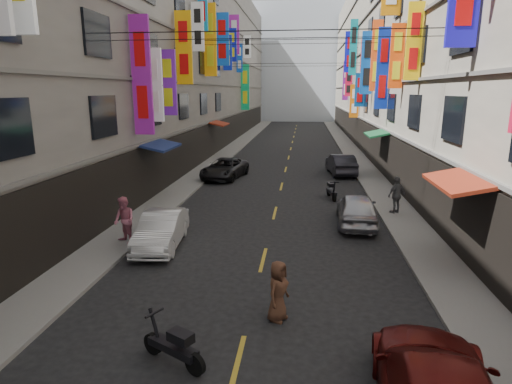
% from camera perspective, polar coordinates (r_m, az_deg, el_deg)
% --- Properties ---
extents(sidewalk_left, '(2.00, 90.00, 0.12)m').
position_cam_1_polar(sidewalk_left, '(39.27, -4.44, 4.84)').
color(sidewalk_left, slate).
rests_on(sidewalk_left, ground).
extents(sidewalk_right, '(2.00, 90.00, 0.12)m').
position_cam_1_polar(sidewalk_right, '(38.86, 13.27, 4.43)').
color(sidewalk_right, slate).
rests_on(sidewalk_right, ground).
extents(building_row_left, '(10.14, 90.00, 19.00)m').
position_cam_1_polar(building_row_left, '(40.57, -13.47, 18.15)').
color(building_row_left, gray).
rests_on(building_row_left, ground).
extents(building_row_right, '(10.14, 90.00, 19.00)m').
position_cam_1_polar(building_row_right, '(39.78, 23.05, 17.59)').
color(building_row_right, '#ACA491').
rests_on(building_row_right, ground).
extents(haze_block, '(18.00, 8.00, 22.00)m').
position_cam_1_polar(haze_block, '(88.31, 5.77, 16.63)').
color(haze_block, silver).
rests_on(haze_block, ground).
extents(shop_signage, '(14.00, 55.00, 12.21)m').
position_cam_1_polar(shop_signage, '(31.21, 3.81, 19.41)').
color(shop_signage, '#0F18AF').
rests_on(shop_signage, ground).
extents(street_awnings, '(13.99, 35.20, 0.41)m').
position_cam_1_polar(street_awnings, '(22.48, -0.27, 6.09)').
color(street_awnings, '#165523').
rests_on(street_awnings, ground).
extents(overhead_cables, '(14.00, 38.04, 1.24)m').
position_cam_1_polar(overhead_cables, '(26.35, 3.69, 19.77)').
color(overhead_cables, black).
rests_on(overhead_cables, ground).
extents(lane_markings, '(0.12, 80.20, 0.01)m').
position_cam_1_polar(lane_markings, '(35.65, 4.19, 3.89)').
color(lane_markings, gold).
rests_on(lane_markings, ground).
extents(scooter_crossing, '(1.63, 0.99, 1.14)m').
position_cam_1_polar(scooter_crossing, '(10.01, -10.88, -19.55)').
color(scooter_crossing, black).
rests_on(scooter_crossing, ground).
extents(scooter_far_right, '(0.61, 1.79, 1.14)m').
position_cam_1_polar(scooter_far_right, '(24.03, 10.03, 0.16)').
color(scooter_far_right, black).
rests_on(scooter_far_right, ground).
extents(car_left_mid, '(1.78, 4.18, 1.34)m').
position_cam_1_polar(car_left_mid, '(16.77, -12.52, -4.94)').
color(car_left_mid, silver).
rests_on(car_left_mid, ground).
extents(car_left_far, '(3.01, 5.13, 1.34)m').
position_cam_1_polar(car_left_far, '(29.27, -4.20, 3.13)').
color(car_left_far, black).
rests_on(car_left_far, ground).
extents(car_right_mid, '(1.91, 4.31, 1.44)m').
position_cam_1_polar(car_right_mid, '(19.51, 13.30, -2.24)').
color(car_right_mid, '#B8B8BD').
rests_on(car_right_mid, ground).
extents(car_right_far, '(2.05, 4.59, 1.46)m').
position_cam_1_polar(car_right_far, '(31.18, 11.25, 3.66)').
color(car_right_far, '#28272F').
rests_on(car_right_far, ground).
extents(pedestrian_lfar, '(1.07, 1.01, 1.81)m').
position_cam_1_polar(pedestrian_lfar, '(17.10, -17.16, -3.62)').
color(pedestrian_lfar, '#C76981').
rests_on(pedestrian_lfar, sidewalk_left).
extents(pedestrian_rfar, '(1.20, 1.09, 1.78)m').
position_cam_1_polar(pedestrian_rfar, '(21.44, 18.24, -0.35)').
color(pedestrian_rfar, slate).
rests_on(pedestrian_rfar, sidewalk_right).
extents(pedestrian_crossing, '(0.82, 0.94, 1.62)m').
position_cam_1_polar(pedestrian_crossing, '(11.32, 2.95, -13.05)').
color(pedestrian_crossing, '#523020').
rests_on(pedestrian_crossing, ground).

